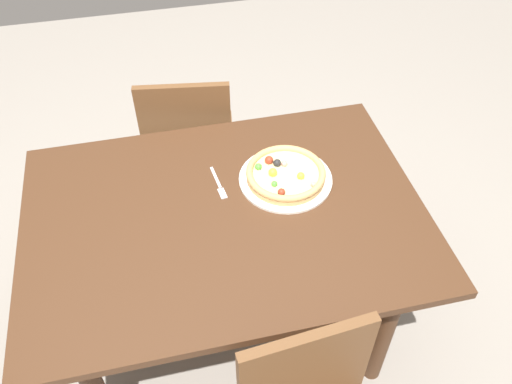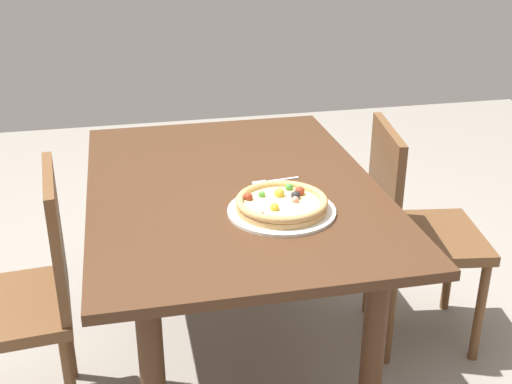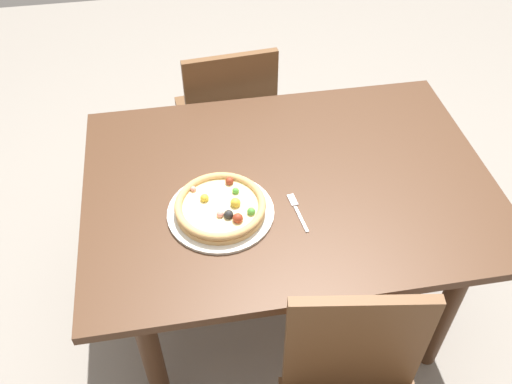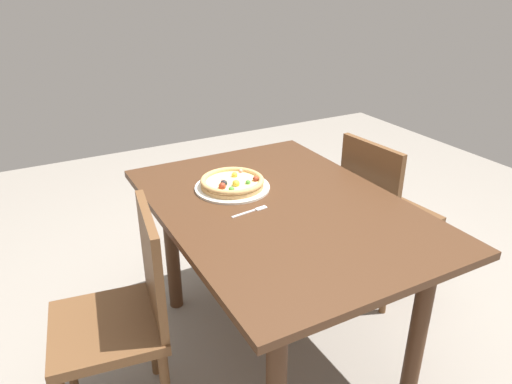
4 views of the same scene
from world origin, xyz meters
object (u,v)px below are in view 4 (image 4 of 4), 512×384
(dining_table, at_px, (281,229))
(chair_far, at_px, (382,212))
(chair_near, at_px, (124,313))
(pizza, at_px, (232,182))
(plate, at_px, (232,187))
(fork, at_px, (253,211))

(dining_table, relative_size, chair_far, 1.52)
(chair_near, height_order, pizza, chair_near)
(dining_table, distance_m, plate, 0.29)
(fork, bearing_deg, pizza, 76.84)
(dining_table, height_order, pizza, pizza)
(plate, bearing_deg, chair_near, -64.05)
(chair_near, bearing_deg, pizza, -55.57)
(dining_table, relative_size, fork, 8.09)
(chair_near, height_order, plate, chair_near)
(chair_near, xyz_separation_m, plate, (-0.28, 0.58, 0.27))
(chair_near, height_order, chair_far, same)
(chair_far, height_order, fork, chair_far)
(dining_table, relative_size, pizza, 4.76)
(pizza, bearing_deg, dining_table, 24.35)
(chair_far, xyz_separation_m, pizza, (-0.12, -0.80, 0.29))
(dining_table, xyz_separation_m, pizza, (-0.24, -0.11, 0.14))
(chair_near, relative_size, fork, 5.33)
(dining_table, distance_m, chair_near, 0.71)
(pizza, bearing_deg, plate, 164.55)
(chair_near, bearing_deg, dining_table, -77.82)
(chair_far, bearing_deg, plate, -103.24)
(chair_far, bearing_deg, dining_table, -84.79)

